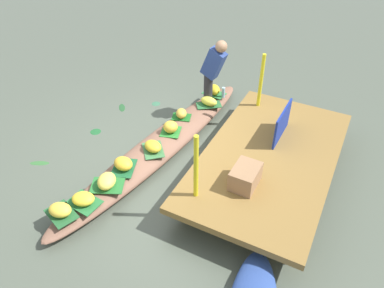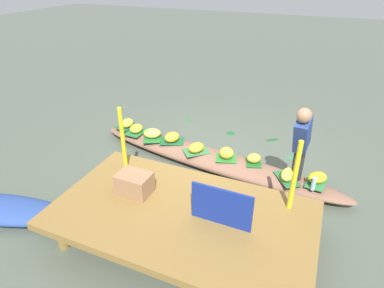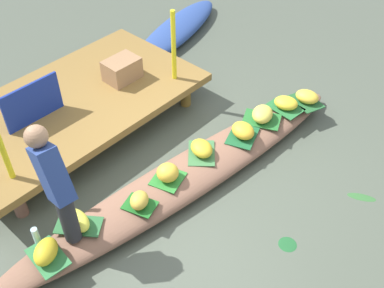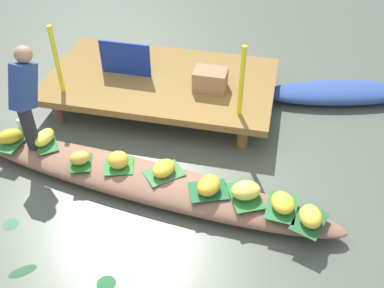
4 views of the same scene
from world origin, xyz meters
name	(u,v)px [view 3 (image 3 of 4)]	position (x,y,z in m)	size (l,w,h in m)	color
canal_water	(188,183)	(0.00, 0.00, 0.00)	(40.00, 40.00, 0.00)	#4F574A
dock_platform	(73,104)	(-0.23, 1.73, 0.36)	(3.20, 1.80, 0.42)	olive
vendor_boat	(188,175)	(0.00, 0.00, 0.12)	(4.66, 0.64, 0.24)	#855B47
moored_boat	(177,29)	(2.32, 2.37, 0.12)	(2.32, 0.59, 0.23)	#2B478F
leaf_mat_0	(262,119)	(1.22, -0.11, 0.25)	(0.45, 0.32, 0.01)	#266D2E
banana_bunch_0	(262,114)	(1.22, -0.11, 0.33)	(0.32, 0.25, 0.17)	#EAD452
leaf_mat_1	(201,153)	(0.27, 0.04, 0.25)	(0.42, 0.30, 0.01)	#3C7541
banana_bunch_1	(202,148)	(0.27, 0.04, 0.32)	(0.30, 0.23, 0.15)	gold
leaf_mat_2	(285,107)	(1.61, -0.19, 0.25)	(0.42, 0.31, 0.01)	#276D37
banana_bunch_2	(286,103)	(1.61, -0.19, 0.32)	(0.30, 0.24, 0.14)	yellow
leaf_mat_3	(168,179)	(-0.27, 0.05, 0.25)	(0.33, 0.31, 0.01)	#2B7F2F
banana_bunch_3	(168,173)	(-0.27, 0.05, 0.34)	(0.24, 0.24, 0.19)	yellow
leaf_mat_4	(48,257)	(-1.71, 0.18, 0.25)	(0.42, 0.27, 0.01)	#317B42
banana_bunch_4	(46,252)	(-1.71, 0.18, 0.33)	(0.30, 0.20, 0.17)	gold
leaf_mat_5	(79,225)	(-1.30, 0.26, 0.25)	(0.45, 0.24, 0.01)	#2A6436
banana_bunch_5	(77,220)	(-1.30, 0.26, 0.33)	(0.32, 0.19, 0.16)	#E7E446
leaf_mat_6	(242,136)	(0.82, -0.12, 0.25)	(0.42, 0.31, 0.01)	#1C5C31
banana_bunch_6	(243,131)	(0.82, -0.12, 0.33)	(0.30, 0.24, 0.17)	gold
leaf_mat_7	(306,101)	(1.90, -0.32, 0.25)	(0.42, 0.29, 0.01)	#245B2F
banana_bunch_7	(307,97)	(1.90, -0.32, 0.32)	(0.30, 0.22, 0.15)	yellow
leaf_mat_8	(140,205)	(-0.73, 0.00, 0.25)	(0.32, 0.24, 0.01)	#1C6522
banana_bunch_8	(139,200)	(-0.73, 0.00, 0.33)	(0.23, 0.18, 0.15)	gold
vendor_person	(55,182)	(-1.40, 0.27, 0.94)	(0.24, 0.47, 1.23)	#28282D
water_bottle	(36,236)	(-1.68, 0.38, 0.35)	(0.06, 0.06, 0.20)	#ADD8E7
market_banner	(33,103)	(-0.73, 1.73, 0.67)	(0.73, 0.03, 0.49)	navy
railing_post_west	(0,142)	(-1.43, 1.13, 0.89)	(0.06, 0.06, 0.95)	yellow
railing_post_east	(174,46)	(0.97, 1.13, 0.89)	(0.06, 0.06, 0.95)	yellow
produce_crate	(122,69)	(0.50, 1.62, 0.56)	(0.44, 0.32, 0.28)	#99704D
drifting_plant_0	(288,244)	(0.05, -1.30, 0.00)	(0.19, 0.19, 0.01)	#1F5B2D
drifting_plant_1	(362,197)	(1.12, -1.56, 0.00)	(0.31, 0.10, 0.01)	#346933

